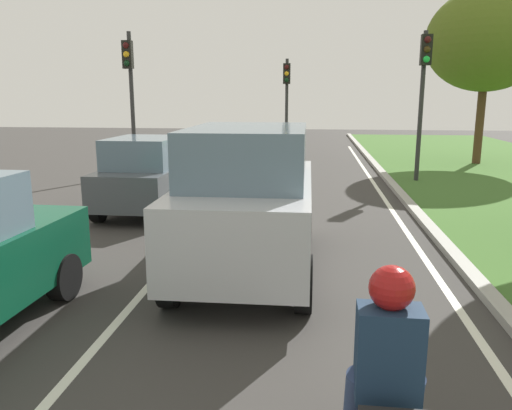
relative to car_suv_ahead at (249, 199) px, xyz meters
The scene contains 11 objects.
ground_plane 4.62m from the car_suv_ahead, 98.82° to the left, with size 60.00×60.00×0.00m, color #383533.
lane_line_center 4.78m from the car_suv_ahead, 107.41° to the left, with size 0.12×32.00×0.01m, color silver.
lane_line_right_edge 5.42m from the car_suv_ahead, 56.61° to the left, with size 0.12×32.00×0.01m, color silver.
curb_right 5.69m from the car_suv_ahead, 52.33° to the left, with size 0.24×48.00×0.12m, color #9E9B93.
car_suv_ahead is the anchor object (origin of this frame).
car_hatchback_far 4.94m from the car_suv_ahead, 126.50° to the left, with size 1.77×3.72×1.78m.
rider_person 4.89m from the car_suv_ahead, 72.63° to the right, with size 0.50×0.40×1.16m.
traffic_light_near_right 10.02m from the car_suv_ahead, 64.08° to the left, with size 0.32×0.50×4.65m.
traffic_light_overhead_left 10.84m from the car_suv_ahead, 119.27° to the left, with size 0.32×0.50×4.81m.
traffic_light_far_median 16.02m from the car_suv_ahead, 91.02° to the left, with size 0.32×0.50×4.34m.
tree_roadside_far 15.85m from the car_suv_ahead, 60.92° to the left, with size 4.60×4.60×6.77m.
Camera 1 is at (1.65, 1.94, 2.74)m, focal length 35.57 mm.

